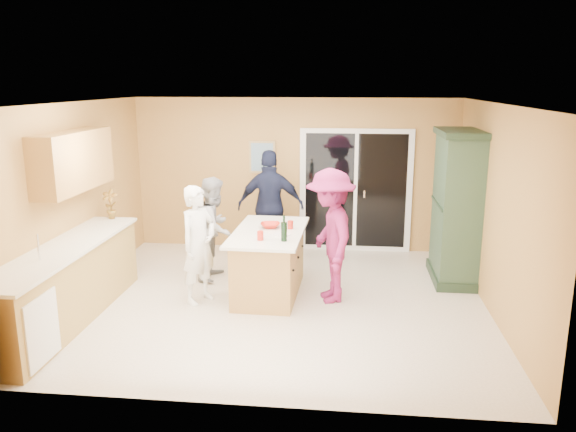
# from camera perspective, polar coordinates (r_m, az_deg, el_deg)

# --- Properties ---
(floor) EXTENTS (5.50, 5.50, 0.00)m
(floor) POSITION_cam_1_polar(r_m,az_deg,el_deg) (7.60, -1.22, -8.61)
(floor) COLOR beige
(floor) RESTS_ON ground
(ceiling) EXTENTS (5.50, 5.00, 0.10)m
(ceiling) POSITION_cam_1_polar(r_m,az_deg,el_deg) (7.04, -1.33, 11.38)
(ceiling) COLOR white
(ceiling) RESTS_ON wall_back
(wall_back) EXTENTS (5.50, 0.10, 2.60)m
(wall_back) POSITION_cam_1_polar(r_m,az_deg,el_deg) (9.65, 0.65, 4.21)
(wall_back) COLOR #DDAE5B
(wall_back) RESTS_ON ground
(wall_front) EXTENTS (5.50, 0.10, 2.60)m
(wall_front) POSITION_cam_1_polar(r_m,az_deg,el_deg) (4.83, -5.11, -5.42)
(wall_front) COLOR #DDAE5B
(wall_front) RESTS_ON ground
(wall_left) EXTENTS (0.10, 5.00, 2.60)m
(wall_left) POSITION_cam_1_polar(r_m,az_deg,el_deg) (8.04, -21.11, 1.39)
(wall_left) COLOR #DDAE5B
(wall_left) RESTS_ON ground
(wall_right) EXTENTS (0.10, 5.00, 2.60)m
(wall_right) POSITION_cam_1_polar(r_m,az_deg,el_deg) (7.38, 20.40, 0.44)
(wall_right) COLOR #DDAE5B
(wall_right) RESTS_ON ground
(left_cabinet_run) EXTENTS (0.65, 3.05, 1.24)m
(left_cabinet_run) POSITION_cam_1_polar(r_m,az_deg,el_deg) (7.23, -22.16, -6.92)
(left_cabinet_run) COLOR #A2813F
(left_cabinet_run) RESTS_ON floor
(upper_cabinets) EXTENTS (0.35, 1.60, 0.75)m
(upper_cabinets) POSITION_cam_1_polar(r_m,az_deg,el_deg) (7.69, -20.98, 5.25)
(upper_cabinets) COLOR #A2813F
(upper_cabinets) RESTS_ON wall_left
(sliding_door) EXTENTS (1.90, 0.07, 2.10)m
(sliding_door) POSITION_cam_1_polar(r_m,az_deg,el_deg) (9.62, 6.87, 2.57)
(sliding_door) COLOR white
(sliding_door) RESTS_ON floor
(framed_picture) EXTENTS (0.46, 0.04, 0.56)m
(framed_picture) POSITION_cam_1_polar(r_m,az_deg,el_deg) (9.65, -2.63, 6.00)
(framed_picture) COLOR #A28451
(framed_picture) RESTS_ON wall_back
(kitchen_island) EXTENTS (0.97, 1.73, 0.90)m
(kitchen_island) POSITION_cam_1_polar(r_m,az_deg,el_deg) (7.72, -1.93, -4.92)
(kitchen_island) COLOR #A2813F
(kitchen_island) RESTS_ON floor
(green_hutch) EXTENTS (0.63, 1.20, 2.21)m
(green_hutch) POSITION_cam_1_polar(r_m,az_deg,el_deg) (8.45, 16.77, 0.72)
(green_hutch) COLOR #1D3020
(green_hutch) RESTS_ON floor
(woman_white) EXTENTS (0.61, 0.68, 1.57)m
(woman_white) POSITION_cam_1_polar(r_m,az_deg,el_deg) (7.43, -9.07, -2.90)
(woman_white) COLOR white
(woman_white) RESTS_ON floor
(woman_grey) EXTENTS (0.65, 0.80, 1.52)m
(woman_grey) POSITION_cam_1_polar(r_m,az_deg,el_deg) (8.33, -7.45, -1.21)
(woman_grey) COLOR #9B9B9E
(woman_grey) RESTS_ON floor
(woman_navy) EXTENTS (1.09, 0.50, 1.81)m
(woman_navy) POSITION_cam_1_polar(r_m,az_deg,el_deg) (9.01, -1.77, 0.99)
(woman_navy) COLOR #1A223A
(woman_navy) RESTS_ON floor
(woman_magenta) EXTENTS (0.92, 1.27, 1.78)m
(woman_magenta) POSITION_cam_1_polar(r_m,az_deg,el_deg) (7.39, 4.33, -2.03)
(woman_magenta) COLOR #911F54
(woman_magenta) RESTS_ON floor
(serving_bowl) EXTENTS (0.30, 0.30, 0.07)m
(serving_bowl) POSITION_cam_1_polar(r_m,az_deg,el_deg) (7.73, -1.82, -0.95)
(serving_bowl) COLOR red
(serving_bowl) RESTS_ON kitchen_island
(tulip_vase) EXTENTS (0.23, 0.16, 0.43)m
(tulip_vase) POSITION_cam_1_polar(r_m,az_deg,el_deg) (8.40, -17.60, 1.16)
(tulip_vase) COLOR #C13813
(tulip_vase) RESTS_ON left_cabinet_run
(tumbler_near) EXTENTS (0.09, 0.09, 0.12)m
(tumbler_near) POSITION_cam_1_polar(r_m,az_deg,el_deg) (7.13, -2.83, -2.00)
(tumbler_near) COLOR red
(tumbler_near) RESTS_ON kitchen_island
(tumbler_far) EXTENTS (0.09, 0.09, 0.11)m
(tumbler_far) POSITION_cam_1_polar(r_m,az_deg,el_deg) (7.66, 0.24, -0.90)
(tumbler_far) COLOR red
(tumbler_far) RESTS_ON kitchen_island
(wine_bottle) EXTENTS (0.08, 0.08, 0.33)m
(wine_bottle) POSITION_cam_1_polar(r_m,az_deg,el_deg) (7.06, -0.41, -1.54)
(wine_bottle) COLOR black
(wine_bottle) RESTS_ON kitchen_island
(white_plate) EXTENTS (0.24, 0.24, 0.02)m
(white_plate) POSITION_cam_1_polar(r_m,az_deg,el_deg) (7.37, -0.61, -1.87)
(white_plate) COLOR silver
(white_plate) RESTS_ON kitchen_island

